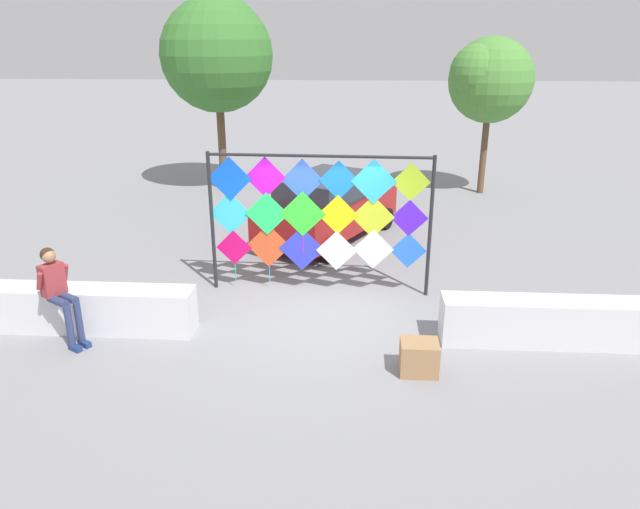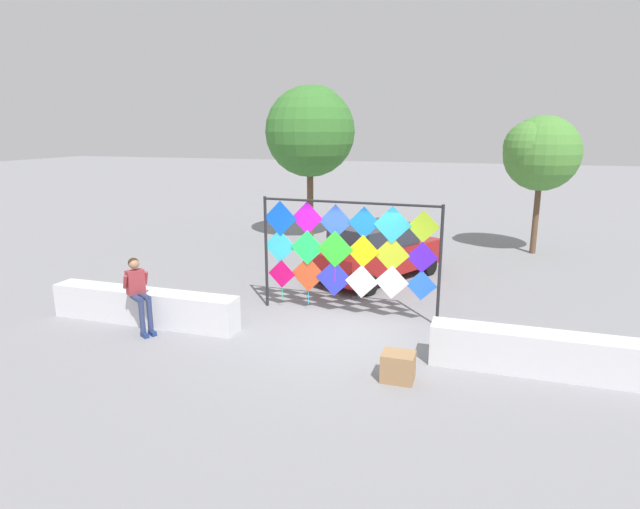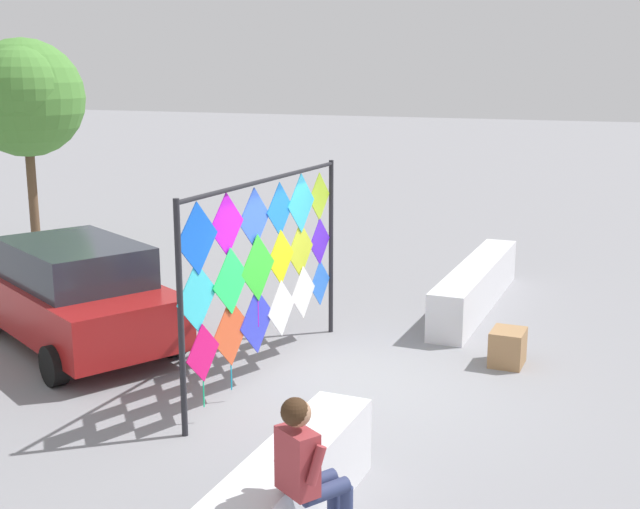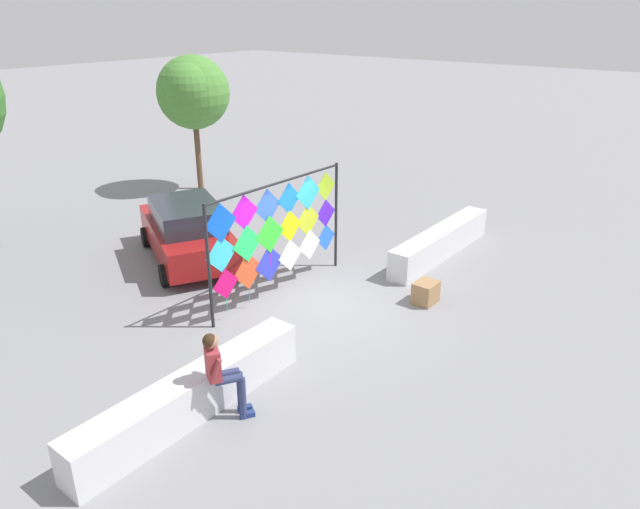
{
  "view_description": "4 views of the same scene",
  "coord_description": "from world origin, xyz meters",
  "px_view_note": "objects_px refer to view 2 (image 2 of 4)",
  "views": [
    {
      "loc": [
        0.62,
        -9.26,
        4.69
      ],
      "look_at": [
        0.02,
        0.24,
        1.16
      ],
      "focal_mm": 33.1,
      "sensor_mm": 36.0,
      "label": 1
    },
    {
      "loc": [
        2.82,
        -9.86,
        4.25
      ],
      "look_at": [
        -0.53,
        0.66,
        1.58
      ],
      "focal_mm": 29.15,
      "sensor_mm": 36.0,
      "label": 2
    },
    {
      "loc": [
        -9.47,
        -3.38,
        4.04
      ],
      "look_at": [
        0.13,
        0.66,
        1.69
      ],
      "focal_mm": 46.13,
      "sensor_mm": 36.0,
      "label": 3
    },
    {
      "loc": [
        -9.23,
        -7.06,
        6.19
      ],
      "look_at": [
        -0.05,
        0.16,
        1.27
      ],
      "focal_mm": 33.15,
      "sensor_mm": 36.0,
      "label": 4
    }
  ],
  "objects_px": {
    "seated_vendor": "(138,289)",
    "parked_car": "(376,251)",
    "kite_display_rack": "(346,247)",
    "tree_palm_like": "(539,152)",
    "cardboard_box_large": "(398,367)",
    "tree_broadleaf": "(311,128)"
  },
  "relations": [
    {
      "from": "seated_vendor",
      "to": "parked_car",
      "type": "relative_size",
      "value": 0.36
    },
    {
      "from": "kite_display_rack",
      "to": "seated_vendor",
      "type": "xyz_separation_m",
      "value": [
        -3.93,
        -2.33,
        -0.67
      ]
    },
    {
      "from": "kite_display_rack",
      "to": "seated_vendor",
      "type": "relative_size",
      "value": 2.62
    },
    {
      "from": "kite_display_rack",
      "to": "tree_palm_like",
      "type": "bearing_deg",
      "value": 60.23
    },
    {
      "from": "kite_display_rack",
      "to": "seated_vendor",
      "type": "distance_m",
      "value": 4.62
    },
    {
      "from": "tree_palm_like",
      "to": "cardboard_box_large",
      "type": "bearing_deg",
      "value": -104.74
    },
    {
      "from": "kite_display_rack",
      "to": "parked_car",
      "type": "relative_size",
      "value": 0.95
    },
    {
      "from": "kite_display_rack",
      "to": "seated_vendor",
      "type": "height_order",
      "value": "kite_display_rack"
    },
    {
      "from": "cardboard_box_large",
      "to": "parked_car",
      "type": "bearing_deg",
      "value": 105.22
    },
    {
      "from": "tree_broadleaf",
      "to": "seated_vendor",
      "type": "bearing_deg",
      "value": -92.3
    },
    {
      "from": "seated_vendor",
      "to": "cardboard_box_large",
      "type": "bearing_deg",
      "value": -5.66
    },
    {
      "from": "tree_broadleaf",
      "to": "parked_car",
      "type": "bearing_deg",
      "value": -53.09
    },
    {
      "from": "seated_vendor",
      "to": "tree_broadleaf",
      "type": "distance_m",
      "value": 10.82
    },
    {
      "from": "tree_broadleaf",
      "to": "tree_palm_like",
      "type": "bearing_deg",
      "value": 0.06
    },
    {
      "from": "seated_vendor",
      "to": "tree_broadleaf",
      "type": "bearing_deg",
      "value": 87.7
    },
    {
      "from": "seated_vendor",
      "to": "cardboard_box_large",
      "type": "relative_size",
      "value": 2.88
    },
    {
      "from": "kite_display_rack",
      "to": "parked_car",
      "type": "xyz_separation_m",
      "value": [
        0.04,
        3.22,
        -0.82
      ]
    },
    {
      "from": "cardboard_box_large",
      "to": "kite_display_rack",
      "type": "bearing_deg",
      "value": 120.53
    },
    {
      "from": "cardboard_box_large",
      "to": "tree_broadleaf",
      "type": "xyz_separation_m",
      "value": [
        -5.22,
        10.85,
        4.02
      ]
    },
    {
      "from": "seated_vendor",
      "to": "tree_broadleaf",
      "type": "relative_size",
      "value": 0.27
    },
    {
      "from": "kite_display_rack",
      "to": "tree_broadleaf",
      "type": "relative_size",
      "value": 0.72
    },
    {
      "from": "seated_vendor",
      "to": "kite_display_rack",
      "type": "bearing_deg",
      "value": 30.62
    }
  ]
}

